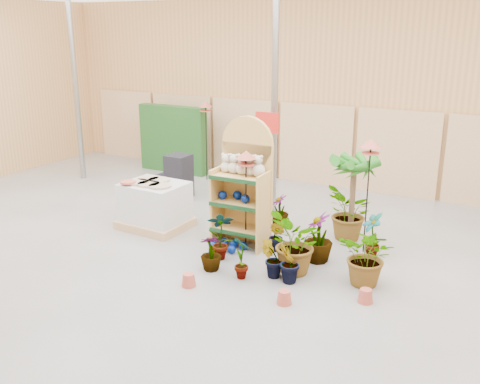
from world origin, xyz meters
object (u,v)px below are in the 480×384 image
at_px(pallet_stack, 155,205).
at_px(display_shelf, 245,187).
at_px(potted_plant_2, 296,244).
at_px(bird_table_front, 246,158).

bearing_deg(pallet_stack, display_shelf, 6.93).
bearing_deg(potted_plant_2, display_shelf, 149.52).
relative_size(display_shelf, potted_plant_2, 2.24).
xyz_separation_m(bird_table_front, potted_plant_2, (1.19, -0.56, -1.13)).
bearing_deg(display_shelf, potted_plant_2, -32.52).
bearing_deg(display_shelf, pallet_stack, -177.25).
distance_m(bird_table_front, potted_plant_2, 1.74).
distance_m(display_shelf, pallet_stack, 2.01).
relative_size(display_shelf, pallet_stack, 1.77).
height_order(display_shelf, pallet_stack, display_shelf).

